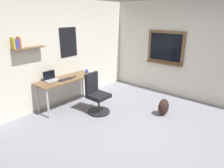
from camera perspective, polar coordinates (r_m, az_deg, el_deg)
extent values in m
plane|color=gray|center=(4.10, 7.38, -13.76)|extent=(5.20, 5.20, 0.00)
cube|color=silver|center=(5.27, -15.01, 8.45)|extent=(5.00, 0.10, 2.60)
cube|color=brown|center=(4.68, -22.72, 9.48)|extent=(0.68, 0.20, 0.02)
cube|color=black|center=(5.35, -12.32, 11.53)|extent=(0.52, 0.01, 0.74)
cube|color=gold|center=(4.56, -26.38, 10.40)|extent=(0.03, 0.14, 0.23)
cube|color=#3851B2|center=(4.58, -25.86, 10.25)|extent=(0.04, 0.14, 0.19)
cube|color=#7A3D99|center=(4.60, -25.34, 10.31)|extent=(0.04, 0.14, 0.18)
cube|color=orange|center=(4.61, -24.97, 10.67)|extent=(0.02, 0.14, 0.23)
cube|color=silver|center=(4.62, -24.59, 10.47)|extent=(0.03, 0.14, 0.19)
cube|color=silver|center=(5.75, 21.74, 8.61)|extent=(0.10, 5.00, 2.60)
cube|color=brown|center=(5.95, 15.00, 10.10)|extent=(0.04, 1.10, 0.90)
cube|color=black|center=(5.94, 14.93, 10.09)|extent=(0.01, 0.94, 0.76)
cube|color=brown|center=(6.00, 14.43, 5.68)|extent=(0.12, 1.10, 0.03)
cube|color=brown|center=(5.07, -12.86, 1.42)|extent=(1.53, 0.56, 0.03)
cylinder|color=#B7B7BC|center=(4.66, -17.80, -5.45)|extent=(0.04, 0.04, 0.70)
cylinder|color=#B7B7BC|center=(5.45, -5.27, -0.98)|extent=(0.04, 0.04, 0.70)
cylinder|color=#B7B7BC|center=(5.02, -20.52, -3.98)|extent=(0.04, 0.04, 0.70)
cylinder|color=#B7B7BC|center=(5.76, -8.36, 0.01)|extent=(0.04, 0.04, 0.70)
cylinder|color=black|center=(4.85, -3.72, -7.84)|extent=(0.52, 0.52, 0.04)
cylinder|color=#4C4C51|center=(4.77, -3.77, -5.80)|extent=(0.05, 0.05, 0.34)
cube|color=black|center=(4.68, -3.82, -3.41)|extent=(0.44, 0.44, 0.09)
cube|color=black|center=(4.70, -5.82, 0.34)|extent=(0.41, 0.11, 0.48)
cube|color=#ADAFB5|center=(4.96, -16.74, 0.98)|extent=(0.31, 0.21, 0.02)
cube|color=black|center=(5.00, -17.48, 2.44)|extent=(0.31, 0.01, 0.21)
cube|color=black|center=(4.96, -13.10, 1.34)|extent=(0.37, 0.13, 0.02)
ellipsoid|color=#262628|center=(5.12, -10.61, 2.15)|extent=(0.10, 0.06, 0.03)
cylinder|color=#334CA5|center=(5.44, -7.20, 3.63)|extent=(0.08, 0.08, 0.09)
ellipsoid|color=black|center=(4.81, 14.45, -6.37)|extent=(0.32, 0.22, 0.39)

